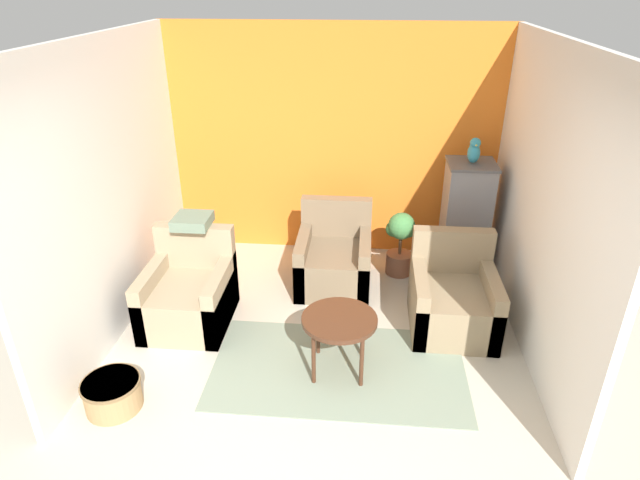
{
  "coord_description": "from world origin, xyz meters",
  "views": [
    {
      "loc": [
        0.39,
        -2.61,
        3.06
      ],
      "look_at": [
        0.0,
        1.65,
        0.92
      ],
      "focal_mm": 30.0,
      "sensor_mm": 36.0,
      "label": 1
    }
  ],
  "objects_px": {
    "armchair_right": "(452,300)",
    "potted_plant": "(400,240)",
    "armchair_left": "(189,295)",
    "wicker_basket": "(112,393)",
    "coffee_table": "(339,323)",
    "parrot": "(474,151)",
    "birdcage": "(465,220)",
    "armchair_middle": "(334,260)"
  },
  "relations": [
    {
      "from": "armchair_right",
      "to": "potted_plant",
      "type": "distance_m",
      "value": 1.09
    },
    {
      "from": "armchair_left",
      "to": "wicker_basket",
      "type": "xyz_separation_m",
      "value": [
        -0.25,
        -1.21,
        -0.15
      ]
    },
    {
      "from": "armchair_left",
      "to": "potted_plant",
      "type": "relative_size",
      "value": 1.19
    },
    {
      "from": "coffee_table",
      "to": "armchair_right",
      "type": "relative_size",
      "value": 0.72
    },
    {
      "from": "coffee_table",
      "to": "parrot",
      "type": "xyz_separation_m",
      "value": [
        1.26,
        1.8,
        0.95
      ]
    },
    {
      "from": "armchair_left",
      "to": "birdcage",
      "type": "relative_size",
      "value": 0.67
    },
    {
      "from": "coffee_table",
      "to": "parrot",
      "type": "height_order",
      "value": "parrot"
    },
    {
      "from": "parrot",
      "to": "birdcage",
      "type": "bearing_deg",
      "value": -90.0
    },
    {
      "from": "armchair_right",
      "to": "wicker_basket",
      "type": "distance_m",
      "value": 3.08
    },
    {
      "from": "armchair_middle",
      "to": "wicker_basket",
      "type": "bearing_deg",
      "value": -127.98
    },
    {
      "from": "parrot",
      "to": "wicker_basket",
      "type": "height_order",
      "value": "parrot"
    },
    {
      "from": "armchair_left",
      "to": "armchair_right",
      "type": "relative_size",
      "value": 1.0
    },
    {
      "from": "birdcage",
      "to": "wicker_basket",
      "type": "xyz_separation_m",
      "value": [
        -2.99,
        -2.41,
        -0.52
      ]
    },
    {
      "from": "armchair_right",
      "to": "armchair_middle",
      "type": "height_order",
      "value": "same"
    },
    {
      "from": "armchair_left",
      "to": "wicker_basket",
      "type": "distance_m",
      "value": 1.24
    },
    {
      "from": "birdcage",
      "to": "armchair_middle",
      "type": "bearing_deg",
      "value": -165.27
    },
    {
      "from": "coffee_table",
      "to": "wicker_basket",
      "type": "bearing_deg",
      "value": -160.7
    },
    {
      "from": "parrot",
      "to": "armchair_middle",
      "type": "bearing_deg",
      "value": -165.18
    },
    {
      "from": "coffee_table",
      "to": "armchair_middle",
      "type": "bearing_deg",
      "value": 95.47
    },
    {
      "from": "potted_plant",
      "to": "birdcage",
      "type": "bearing_deg",
      "value": 6.62
    },
    {
      "from": "coffee_table",
      "to": "armchair_right",
      "type": "height_order",
      "value": "armchair_right"
    },
    {
      "from": "coffee_table",
      "to": "armchair_left",
      "type": "xyz_separation_m",
      "value": [
        -1.48,
        0.6,
        -0.19
      ]
    },
    {
      "from": "parrot",
      "to": "armchair_left",
      "type": "bearing_deg",
      "value": -156.38
    },
    {
      "from": "armchair_left",
      "to": "armchair_right",
      "type": "xyz_separation_m",
      "value": [
        2.52,
        0.14,
        0.0
      ]
    },
    {
      "from": "armchair_left",
      "to": "birdcage",
      "type": "bearing_deg",
      "value": 23.58
    },
    {
      "from": "coffee_table",
      "to": "potted_plant",
      "type": "height_order",
      "value": "potted_plant"
    },
    {
      "from": "armchair_left",
      "to": "potted_plant",
      "type": "xyz_separation_m",
      "value": [
        2.06,
        1.12,
        0.13
      ]
    },
    {
      "from": "birdcage",
      "to": "parrot",
      "type": "bearing_deg",
      "value": 90.0
    },
    {
      "from": "armchair_left",
      "to": "wicker_basket",
      "type": "height_order",
      "value": "armchair_left"
    },
    {
      "from": "armchair_right",
      "to": "birdcage",
      "type": "xyz_separation_m",
      "value": [
        0.23,
        1.06,
        0.37
      ]
    },
    {
      "from": "parrot",
      "to": "wicker_basket",
      "type": "bearing_deg",
      "value": -141.16
    },
    {
      "from": "wicker_basket",
      "to": "armchair_middle",
      "type": "bearing_deg",
      "value": 52.02
    },
    {
      "from": "parrot",
      "to": "potted_plant",
      "type": "bearing_deg",
      "value": -173.19
    },
    {
      "from": "armchair_middle",
      "to": "parrot",
      "type": "distance_m",
      "value": 1.85
    },
    {
      "from": "armchair_right",
      "to": "potted_plant",
      "type": "xyz_separation_m",
      "value": [
        -0.46,
        0.98,
        0.13
      ]
    },
    {
      "from": "parrot",
      "to": "potted_plant",
      "type": "distance_m",
      "value": 1.23
    },
    {
      "from": "coffee_table",
      "to": "birdcage",
      "type": "distance_m",
      "value": 2.21
    },
    {
      "from": "coffee_table",
      "to": "armchair_right",
      "type": "bearing_deg",
      "value": 35.69
    },
    {
      "from": "parrot",
      "to": "wicker_basket",
      "type": "xyz_separation_m",
      "value": [
        -2.99,
        -2.41,
        -1.29
      ]
    },
    {
      "from": "potted_plant",
      "to": "wicker_basket",
      "type": "relative_size",
      "value": 1.62
    },
    {
      "from": "coffee_table",
      "to": "potted_plant",
      "type": "xyz_separation_m",
      "value": [
        0.58,
        1.72,
        -0.07
      ]
    },
    {
      "from": "armchair_right",
      "to": "birdcage",
      "type": "bearing_deg",
      "value": 77.84
    }
  ]
}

